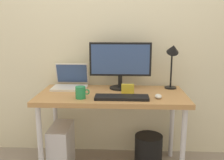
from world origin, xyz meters
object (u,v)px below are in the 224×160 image
object	(u,v)px
keyboard	(122,97)
desk	(112,101)
wastebasket	(148,150)
mouse	(158,96)
monitor	(120,62)
photo_frame	(128,89)
laptop	(71,82)
computer_tower	(61,147)
desk_lamp	(173,56)
coffee_mug	(81,92)

from	to	relation	value
keyboard	desk	bearing A→B (deg)	117.75
wastebasket	mouse	bearing A→B (deg)	-77.50
monitor	photo_frame	xyz separation A→B (m)	(0.07, -0.20, -0.20)
laptop	mouse	bearing A→B (deg)	-22.54
photo_frame	desk	bearing A→B (deg)	167.78
computer_tower	desk	bearing A→B (deg)	3.70
laptop	wastebasket	bearing A→B (deg)	-9.78
desk	computer_tower	distance (m)	0.64
wastebasket	laptop	bearing A→B (deg)	170.22
computer_tower	wastebasket	distance (m)	0.82
monitor	computer_tower	bearing A→B (deg)	-159.13
wastebasket	desk_lamp	bearing A→B (deg)	28.56
wastebasket	monitor	bearing A→B (deg)	158.12
desk_lamp	keyboard	distance (m)	0.65
laptop	mouse	world-z (taller)	laptop
photo_frame	wastebasket	bearing A→B (deg)	24.43
desk_lamp	photo_frame	world-z (taller)	desk_lamp
photo_frame	monitor	bearing A→B (deg)	108.61
coffee_mug	computer_tower	world-z (taller)	coffee_mug
coffee_mug	wastebasket	distance (m)	0.89
laptop	computer_tower	xyz separation A→B (m)	(-0.06, -0.22, -0.57)
desk	monitor	bearing A→B (deg)	68.44
desk_lamp	monitor	bearing A→B (deg)	-179.93
monitor	coffee_mug	distance (m)	0.51
desk	keyboard	size ratio (longest dim) A/B	2.94
desk	mouse	size ratio (longest dim) A/B	14.37
mouse	computer_tower	xyz separation A→B (m)	(-0.85, 0.11, -0.53)
desk	coffee_mug	bearing A→B (deg)	-145.83
desk	laptop	distance (m)	0.47
desk_lamp	keyboard	bearing A→B (deg)	-143.42
desk	mouse	bearing A→B (deg)	-19.42
keyboard	coffee_mug	distance (m)	0.34
desk_lamp	mouse	distance (m)	0.46
coffee_mug	photo_frame	distance (m)	0.41
keyboard	computer_tower	distance (m)	0.78
coffee_mug	wastebasket	world-z (taller)	coffee_mug
desk	keyboard	xyz separation A→B (m)	(0.09, -0.17, 0.08)
computer_tower	wastebasket	bearing A→B (deg)	6.62
desk_lamp	computer_tower	xyz separation A→B (m)	(-1.01, -0.20, -0.83)
keyboard	wastebasket	distance (m)	0.68
keyboard	mouse	size ratio (longest dim) A/B	4.89
coffee_mug	computer_tower	bearing A→B (deg)	147.44
photo_frame	mouse	bearing A→B (deg)	-23.13
photo_frame	wastebasket	size ratio (longest dim) A/B	0.37
laptop	keyboard	bearing A→B (deg)	-36.01
keyboard	photo_frame	xyz separation A→B (m)	(0.05, 0.14, 0.04)
photo_frame	wastebasket	world-z (taller)	photo_frame
desk_lamp	coffee_mug	bearing A→B (deg)	-156.64
desk	mouse	distance (m)	0.42
wastebasket	desk	bearing A→B (deg)	-169.48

